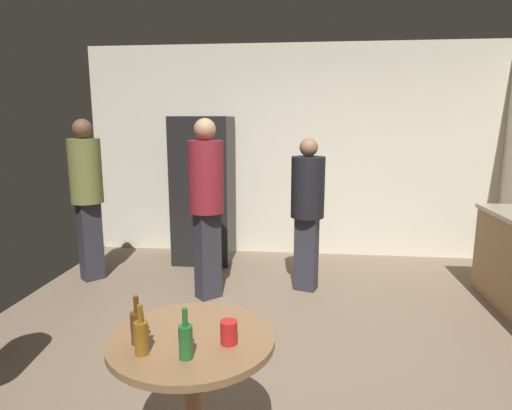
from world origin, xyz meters
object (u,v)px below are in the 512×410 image
Objects in this scene: beer_bottle_brown at (137,326)px; plastic_cup_red at (229,332)px; person_in_olive_shirt at (87,187)px; person_in_maroon_shirt at (206,195)px; beer_bottle_green at (186,340)px; person_in_black_shirt at (307,203)px; foreground_table at (192,356)px; refrigerator at (204,190)px; beer_bottle_amber at (141,336)px.

beer_bottle_brown reaches higher than plastic_cup_red.
person_in_olive_shirt is 1.00× the size of person_in_maroon_shirt.
plastic_cup_red is at bearing -28.44° from person_in_maroon_shirt.
person_in_maroon_shirt reaches higher than beer_bottle_brown.
beer_bottle_green is 2.76m from person_in_black_shirt.
beer_bottle_green is at bearing -82.34° from foreground_table.
beer_bottle_green is 0.13× the size of person_in_maroon_shirt.
person_in_olive_shirt is at bearing -142.92° from refrigerator.
foreground_table is at bearing -13.77° from person_in_olive_shirt.
person_in_maroon_shirt is (1.40, -0.37, 0.00)m from person_in_olive_shirt.
beer_bottle_amber is 0.11m from beer_bottle_brown.
foreground_table is 0.32m from beer_bottle_amber.
beer_bottle_green is (0.20, -0.01, 0.00)m from beer_bottle_amber.
person_in_olive_shirt is (-1.64, 2.74, 0.22)m from beer_bottle_amber.
beer_bottle_amber is 1.00× the size of beer_bottle_brown.
person_in_black_shirt is at bearing 81.63° from plastic_cup_red.
beer_bottle_brown and beer_bottle_green have the same top height.
refrigerator reaches higher than person_in_black_shirt.
beer_bottle_brown is (-0.23, -0.09, 0.19)m from foreground_table.
refrigerator is at bearing 101.64° from beer_bottle_green.
beer_bottle_amber is 0.20m from beer_bottle_green.
beer_bottle_brown is 2.72m from person_in_black_shirt.
person_in_maroon_shirt is (-0.18, 2.28, 0.22)m from beer_bottle_brown.
person_in_olive_shirt is 1.45m from person_in_maroon_shirt.
person_in_black_shirt is (0.54, 2.71, 0.10)m from beer_bottle_green.
plastic_cup_red is (0.19, -0.05, 0.16)m from foreground_table.
foreground_table is at bearing 166.04° from plastic_cup_red.
beer_bottle_amber is 0.13× the size of person_in_maroon_shirt.
beer_bottle_green is (0.03, -0.19, 0.19)m from foreground_table.
refrigerator is 3.66m from beer_bottle_green.
refrigerator is at bearing 98.52° from beer_bottle_amber.
beer_bottle_green is at bearing 6.23° from person_in_black_shirt.
refrigerator is 16.36× the size of plastic_cup_red.
person_in_olive_shirt reaches higher than plastic_cup_red.
person_in_maroon_shirt is at bearing -75.84° from refrigerator.
refrigerator is 1.25m from person_in_maroon_shirt.
refrigerator reaches higher than person_in_olive_shirt.
plastic_cup_red is at bearing 41.75° from beer_bottle_green.
person_in_black_shirt is (0.80, 2.60, 0.10)m from beer_bottle_brown.
refrigerator is 1.39m from person_in_olive_shirt.
beer_bottle_amber is 2.80m from person_in_black_shirt.
person_in_maroon_shirt is (-0.41, 2.19, 0.41)m from foreground_table.
beer_bottle_green is at bearing -3.67° from beer_bottle_amber.
beer_bottle_brown is (-0.05, 0.09, 0.00)m from beer_bottle_amber.
refrigerator is 3.62m from beer_bottle_amber.
beer_bottle_brown is 1.00× the size of beer_bottle_green.
beer_bottle_brown is at bearing -18.22° from person_in_olive_shirt.
beer_bottle_green reaches higher than foreground_table.
foreground_table is 3.48× the size of beer_bottle_brown.
foreground_table is 2.59m from person_in_black_shirt.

